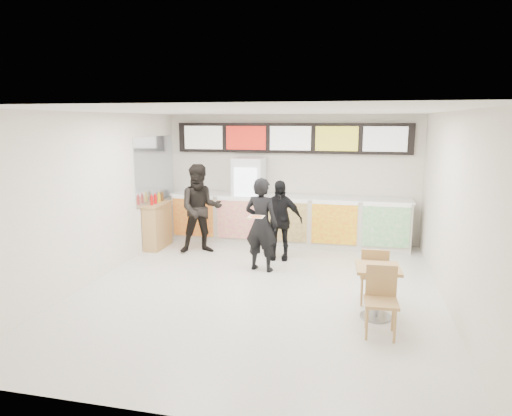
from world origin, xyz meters
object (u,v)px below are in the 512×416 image
(customer_mid, at_px, (279,220))
(cafe_table, at_px, (377,283))
(drinks_fridge, at_px, (249,200))
(customer_main, at_px, (261,225))
(customer_left, at_px, (201,209))
(condiment_ledge, at_px, (158,225))
(service_counter, at_px, (287,220))

(customer_mid, distance_m, cafe_table, 3.20)
(drinks_fridge, xyz_separation_m, customer_main, (0.75, -2.05, -0.10))
(customer_left, bearing_deg, condiment_ledge, 149.49)
(customer_main, bearing_deg, customer_mid, -92.30)
(customer_main, distance_m, customer_mid, 0.83)
(customer_main, bearing_deg, drinks_fridge, -58.20)
(drinks_fridge, height_order, customer_main, drinks_fridge)
(service_counter, height_order, condiment_ledge, condiment_ledge)
(drinks_fridge, xyz_separation_m, customer_left, (-0.80, -1.15, -0.03))
(service_counter, relative_size, cafe_table, 3.46)
(customer_mid, bearing_deg, condiment_ledge, 173.05)
(customer_mid, relative_size, cafe_table, 1.04)
(service_counter, height_order, customer_mid, customer_mid)
(cafe_table, relative_size, condiment_ledge, 1.31)
(customer_main, relative_size, cafe_table, 1.13)
(drinks_fridge, relative_size, customer_left, 1.03)
(cafe_table, bearing_deg, customer_main, 136.92)
(drinks_fridge, relative_size, customer_main, 1.11)
(customer_main, xyz_separation_m, condiment_ledge, (-2.63, 1.04, -0.38))
(condiment_ledge, bearing_deg, customer_left, -7.25)
(customer_main, distance_m, condiment_ledge, 2.86)
(customer_main, relative_size, condiment_ledge, 1.47)
(customer_left, bearing_deg, customer_main, -53.64)
(drinks_fridge, relative_size, customer_mid, 1.20)
(customer_main, height_order, customer_left, customer_left)
(service_counter, bearing_deg, drinks_fridge, 179.01)
(customer_left, relative_size, cafe_table, 1.21)
(service_counter, bearing_deg, customer_left, -146.79)
(customer_mid, height_order, cafe_table, customer_mid)
(customer_mid, bearing_deg, service_counter, 88.58)
(customer_left, bearing_deg, service_counter, 9.95)
(drinks_fridge, height_order, cafe_table, drinks_fridge)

